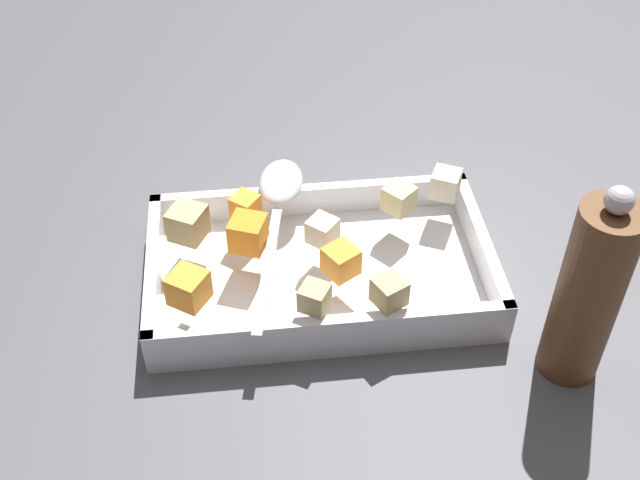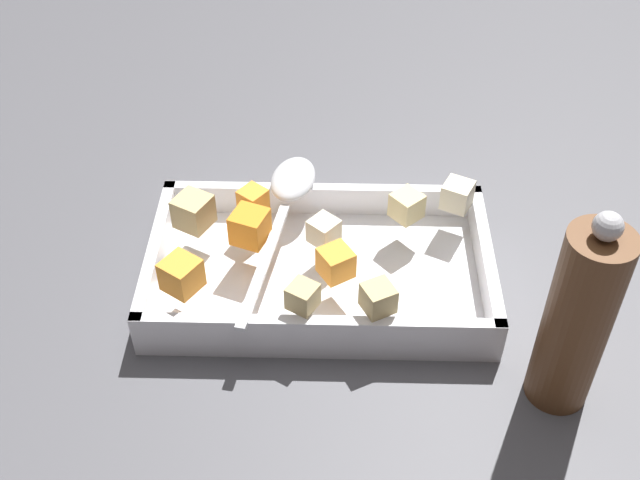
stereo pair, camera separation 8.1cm
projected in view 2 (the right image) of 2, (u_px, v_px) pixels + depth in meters
name	position (u px, v px, depth m)	size (l,w,h in m)	color
ground_plane	(307.00, 281.00, 0.85)	(4.00, 4.00, 0.00)	#4C4C51
baking_dish	(320.00, 272.00, 0.84)	(0.35, 0.21, 0.05)	silver
carrot_chunk_corner_ne	(181.00, 275.00, 0.76)	(0.03, 0.03, 0.03)	orange
carrot_chunk_corner_nw	(250.00, 226.00, 0.81)	(0.03, 0.03, 0.03)	orange
carrot_chunk_corner_sw	(253.00, 200.00, 0.85)	(0.03, 0.03, 0.03)	orange
carrot_chunk_center	(336.00, 263.00, 0.78)	(0.03, 0.03, 0.03)	orange
potato_chunk_under_handle	(301.00, 296.00, 0.75)	(0.03, 0.03, 0.03)	tan
potato_chunk_near_right	(324.00, 231.00, 0.81)	(0.03, 0.03, 0.03)	beige
potato_chunk_near_left	(407.00, 206.00, 0.84)	(0.03, 0.03, 0.03)	#E0CC89
potato_chunk_mid_left	(378.00, 298.00, 0.74)	(0.03, 0.03, 0.03)	tan
potato_chunk_far_left	(457.00, 195.00, 0.85)	(0.03, 0.03, 0.03)	beige
potato_chunk_back_center	(193.00, 211.00, 0.83)	(0.03, 0.03, 0.03)	tan
serving_spoon	(290.00, 187.00, 0.87)	(0.07, 0.26, 0.02)	silver
pepper_mill	(577.00, 320.00, 0.68)	(0.06, 0.06, 0.22)	brown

